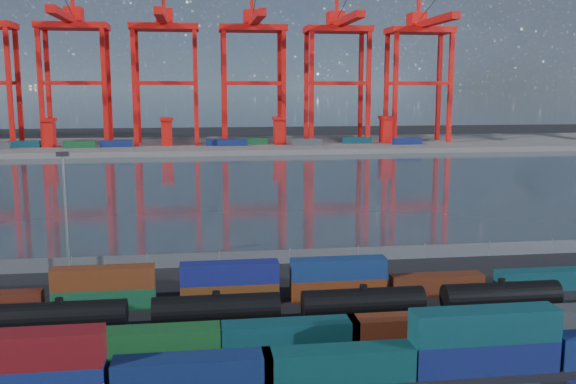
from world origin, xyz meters
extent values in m
plane|color=black|center=(0.00, 0.00, 0.00)|extent=(700.00, 700.00, 0.00)
plane|color=#2A353D|center=(0.00, 105.00, 0.01)|extent=(700.00, 700.00, 0.00)
cube|color=#514F4C|center=(0.00, 210.00, 1.00)|extent=(700.00, 70.00, 2.00)
cone|color=#1E2630|center=(200.00, 1600.00, 230.00)|extent=(1040.00, 1040.00, 460.00)
cone|color=#1E2630|center=(600.00, 1600.00, 190.00)|extent=(960.00, 960.00, 380.00)
cone|color=#1E2630|center=(950.00, 1600.00, 150.00)|extent=(840.00, 840.00, 300.00)
cube|color=navy|center=(-26.99, -9.15, 1.42)|extent=(13.12, 2.67, 2.84)
cube|color=maroon|center=(-26.99, -9.15, 4.26)|extent=(13.12, 2.67, 2.84)
cube|color=#102251|center=(-13.41, -9.15, 1.42)|extent=(13.12, 2.67, 2.84)
cube|color=#0C3F41|center=(-1.05, -9.15, 1.42)|extent=(13.12, 2.67, 2.84)
cube|color=navy|center=(11.94, -9.15, 1.42)|extent=(13.12, 2.67, 2.84)
cube|color=#0D3E45|center=(11.94, -9.15, 4.26)|extent=(13.12, 2.67, 2.84)
cube|color=#144B20|center=(-17.39, -2.29, 1.42)|extent=(13.13, 2.67, 2.84)
cube|color=#0C3A40|center=(-4.35, -2.29, 1.42)|extent=(13.13, 2.67, 2.84)
cube|color=#5C2412|center=(8.01, -2.29, 1.42)|extent=(13.13, 2.67, 2.84)
cube|color=#37393B|center=(21.20, -2.29, 1.42)|extent=(13.13, 2.67, 2.84)
cube|color=#13492A|center=(-23.47, 12.00, 1.23)|extent=(11.33, 2.30, 2.45)
cube|color=#622C13|center=(-23.47, 12.00, 3.68)|extent=(11.33, 2.30, 2.45)
cube|color=#5A2F12|center=(-9.33, 12.00, 1.23)|extent=(11.33, 2.30, 2.45)
cube|color=navy|center=(-9.33, 12.00, 3.68)|extent=(11.33, 2.30, 2.45)
cube|color=#67290F|center=(3.50, 12.00, 1.23)|extent=(11.33, 2.30, 2.45)
cube|color=navy|center=(3.50, 12.00, 3.68)|extent=(11.33, 2.30, 2.45)
cube|color=#4F210F|center=(15.72, 12.00, 1.23)|extent=(11.33, 2.30, 2.45)
cube|color=#0C3B43|center=(29.18, 12.00, 1.23)|extent=(11.33, 2.30, 2.45)
cylinder|color=black|center=(-26.60, 3.82, 2.31)|extent=(13.03, 2.91, 2.91)
cylinder|color=black|center=(-26.60, 3.82, 3.91)|extent=(0.80, 0.80, 0.50)
cube|color=black|center=(-26.60, 3.82, 0.70)|extent=(13.53, 2.00, 0.40)
cube|color=black|center=(-31.11, 3.82, 0.30)|extent=(2.51, 1.80, 0.60)
cube|color=black|center=(-22.09, 3.82, 0.30)|extent=(2.51, 1.80, 0.60)
cylinder|color=black|center=(-11.10, 3.82, 2.31)|extent=(13.03, 2.91, 2.91)
cylinder|color=black|center=(-11.10, 3.82, 3.91)|extent=(0.80, 0.80, 0.50)
cube|color=black|center=(-11.10, 3.82, 0.70)|extent=(13.53, 2.00, 0.40)
cube|color=black|center=(-15.61, 3.82, 0.30)|extent=(2.51, 1.80, 0.60)
cube|color=black|center=(-6.59, 3.82, 0.30)|extent=(2.51, 1.80, 0.60)
cylinder|color=black|center=(4.40, 3.82, 2.31)|extent=(13.03, 2.91, 2.91)
cylinder|color=black|center=(4.40, 3.82, 3.91)|extent=(0.80, 0.80, 0.50)
cube|color=black|center=(4.40, 3.82, 0.70)|extent=(13.53, 2.00, 0.40)
cube|color=black|center=(-0.11, 3.82, 0.30)|extent=(2.51, 1.80, 0.60)
cube|color=black|center=(8.91, 3.82, 0.30)|extent=(2.51, 1.80, 0.60)
cylinder|color=black|center=(19.90, 3.82, 2.31)|extent=(13.03, 2.91, 2.91)
cylinder|color=black|center=(19.90, 3.82, 3.91)|extent=(0.80, 0.80, 0.50)
cube|color=black|center=(19.90, 3.82, 0.70)|extent=(13.53, 2.00, 0.40)
cube|color=black|center=(15.39, 3.82, 0.30)|extent=(2.51, 1.80, 0.60)
cube|color=black|center=(24.41, 3.82, 0.30)|extent=(2.51, 1.80, 0.60)
cube|color=#595B5E|center=(0.00, 28.00, 1.00)|extent=(160.00, 0.06, 2.00)
cylinder|color=slate|center=(-30.00, 28.00, 1.10)|extent=(0.12, 0.12, 2.20)
cylinder|color=slate|center=(-20.00, 28.00, 1.10)|extent=(0.12, 0.12, 2.20)
cylinder|color=slate|center=(-10.00, 28.00, 1.10)|extent=(0.12, 0.12, 2.20)
cylinder|color=slate|center=(0.00, 28.00, 1.10)|extent=(0.12, 0.12, 2.20)
cylinder|color=slate|center=(10.00, 28.00, 1.10)|extent=(0.12, 0.12, 2.20)
cylinder|color=slate|center=(20.00, 28.00, 1.10)|extent=(0.12, 0.12, 2.20)
cylinder|color=slate|center=(30.00, 28.00, 1.10)|extent=(0.12, 0.12, 2.20)
cylinder|color=slate|center=(40.00, 28.00, 1.10)|extent=(0.12, 0.12, 2.20)
cylinder|color=slate|center=(-30.00, 26.00, 8.00)|extent=(0.36, 0.36, 16.00)
cube|color=black|center=(-30.00, 26.00, 16.30)|extent=(1.60, 0.40, 0.60)
cube|color=red|center=(-83.18, 198.55, 24.17)|extent=(1.72, 1.72, 48.35)
cube|color=red|center=(-83.18, 211.45, 24.17)|extent=(1.72, 1.72, 48.35)
cube|color=red|center=(-71.82, 198.55, 24.17)|extent=(1.72, 1.72, 48.35)
cube|color=red|center=(-71.82, 211.45, 24.17)|extent=(1.72, 1.72, 48.35)
cube|color=red|center=(-48.18, 198.55, 24.17)|extent=(1.72, 1.72, 48.35)
cube|color=red|center=(-48.18, 211.45, 24.17)|extent=(1.72, 1.72, 48.35)
cube|color=red|center=(-60.00, 198.55, 26.59)|extent=(23.64, 1.50, 1.50)
cube|color=red|center=(-60.00, 211.45, 26.59)|extent=(23.64, 1.50, 1.50)
cube|color=red|center=(-60.00, 205.00, 48.35)|extent=(26.86, 15.04, 2.36)
cube|color=red|center=(-60.00, 192.11, 50.49)|extent=(3.22, 51.57, 2.69)
cube|color=red|center=(-60.00, 209.30, 53.18)|extent=(6.45, 8.59, 5.37)
cube|color=red|center=(-36.82, 198.55, 24.17)|extent=(1.72, 1.72, 48.35)
cube|color=red|center=(-36.82, 211.45, 24.17)|extent=(1.72, 1.72, 48.35)
cube|color=red|center=(-13.18, 198.55, 24.17)|extent=(1.72, 1.72, 48.35)
cube|color=red|center=(-13.18, 211.45, 24.17)|extent=(1.72, 1.72, 48.35)
cube|color=red|center=(-25.00, 198.55, 26.59)|extent=(23.64, 1.50, 1.50)
cube|color=red|center=(-25.00, 211.45, 26.59)|extent=(23.64, 1.50, 1.50)
cube|color=red|center=(-25.00, 205.00, 48.35)|extent=(26.86, 15.04, 2.36)
cube|color=red|center=(-25.00, 192.11, 50.49)|extent=(3.22, 51.57, 2.69)
cube|color=red|center=(-25.00, 209.30, 53.18)|extent=(6.45, 8.59, 5.37)
cube|color=red|center=(-1.82, 198.55, 24.17)|extent=(1.72, 1.72, 48.35)
cube|color=red|center=(-1.82, 211.45, 24.17)|extent=(1.72, 1.72, 48.35)
cube|color=red|center=(21.82, 198.55, 24.17)|extent=(1.72, 1.72, 48.35)
cube|color=red|center=(21.82, 211.45, 24.17)|extent=(1.72, 1.72, 48.35)
cube|color=red|center=(10.00, 198.55, 26.59)|extent=(23.64, 1.50, 1.50)
cube|color=red|center=(10.00, 211.45, 26.59)|extent=(23.64, 1.50, 1.50)
cube|color=red|center=(10.00, 205.00, 48.35)|extent=(26.86, 15.04, 2.36)
cube|color=red|center=(10.00, 192.11, 50.49)|extent=(3.22, 51.57, 2.69)
cube|color=red|center=(10.00, 209.30, 53.18)|extent=(6.45, 8.59, 5.37)
cube|color=red|center=(33.18, 198.55, 24.17)|extent=(1.72, 1.72, 48.35)
cube|color=red|center=(33.18, 211.45, 24.17)|extent=(1.72, 1.72, 48.35)
cube|color=red|center=(56.82, 198.55, 24.17)|extent=(1.72, 1.72, 48.35)
cube|color=red|center=(56.82, 211.45, 24.17)|extent=(1.72, 1.72, 48.35)
cube|color=red|center=(45.00, 198.55, 26.59)|extent=(23.64, 1.50, 1.50)
cube|color=red|center=(45.00, 211.45, 26.59)|extent=(23.64, 1.50, 1.50)
cube|color=red|center=(45.00, 205.00, 48.35)|extent=(26.86, 15.04, 2.36)
cube|color=red|center=(45.00, 192.11, 50.49)|extent=(3.22, 51.57, 2.69)
cube|color=red|center=(45.00, 209.30, 53.18)|extent=(6.45, 8.59, 5.37)
cylinder|color=black|center=(45.00, 189.53, 58.02)|extent=(0.26, 44.22, 14.59)
cube|color=red|center=(68.18, 198.55, 24.17)|extent=(1.72, 1.72, 48.35)
cube|color=red|center=(68.18, 211.45, 24.17)|extent=(1.72, 1.72, 48.35)
cube|color=red|center=(91.82, 198.55, 24.17)|extent=(1.72, 1.72, 48.35)
cube|color=red|center=(91.82, 211.45, 24.17)|extent=(1.72, 1.72, 48.35)
cube|color=red|center=(80.00, 198.55, 26.59)|extent=(23.64, 1.50, 1.50)
cube|color=red|center=(80.00, 211.45, 26.59)|extent=(23.64, 1.50, 1.50)
cube|color=red|center=(80.00, 205.00, 48.35)|extent=(26.86, 15.04, 2.36)
cube|color=red|center=(80.00, 192.11, 50.49)|extent=(3.22, 51.57, 2.69)
cube|color=red|center=(80.00, 209.30, 53.18)|extent=(6.45, 8.59, 5.37)
cylinder|color=black|center=(80.00, 189.53, 58.02)|extent=(0.26, 44.22, 14.59)
cube|color=navy|center=(0.66, 194.68, 3.30)|extent=(12.00, 2.44, 2.60)
cube|color=navy|center=(71.34, 190.93, 3.30)|extent=(12.00, 2.44, 2.60)
cube|color=navy|center=(-3.64, 196.08, 3.30)|extent=(12.00, 2.44, 2.60)
cube|color=#0C3842|center=(-79.29, 198.48, 3.30)|extent=(12.00, 2.44, 2.60)
cube|color=#3F4244|center=(30.38, 192.70, 3.30)|extent=(12.00, 2.44, 2.60)
cube|color=#144C23|center=(-57.75, 194.20, 3.30)|extent=(12.00, 2.44, 2.60)
cube|color=navy|center=(-44.16, 195.53, 3.30)|extent=(12.00, 2.44, 2.60)
cube|color=#144C23|center=(9.34, 199.48, 3.30)|extent=(12.00, 2.44, 2.60)
cube|color=#0C3842|center=(52.41, 198.83, 3.30)|extent=(12.00, 2.44, 2.60)
cube|color=red|center=(-70.00, 200.00, 7.00)|extent=(4.00, 6.00, 10.00)
cube|color=red|center=(-70.00, 200.00, 12.50)|extent=(5.00, 7.00, 1.20)
cube|color=red|center=(-25.00, 200.00, 7.00)|extent=(4.00, 6.00, 10.00)
cube|color=red|center=(-25.00, 200.00, 12.50)|extent=(5.00, 7.00, 1.20)
cube|color=red|center=(20.00, 200.00, 7.00)|extent=(4.00, 6.00, 10.00)
cube|color=red|center=(20.00, 200.00, 12.50)|extent=(5.00, 7.00, 1.20)
cube|color=red|center=(65.00, 200.00, 7.00)|extent=(4.00, 6.00, 10.00)
cube|color=red|center=(65.00, 200.00, 12.50)|extent=(5.00, 7.00, 1.20)
camera|label=1|loc=(-12.53, -59.70, 24.76)|focal=40.00mm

